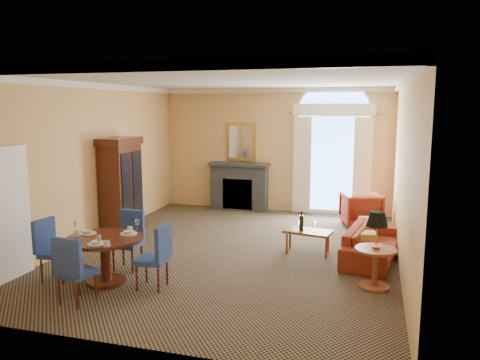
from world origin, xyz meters
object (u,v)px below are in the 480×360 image
(coffee_table, at_px, (307,231))
(side_table, at_px, (376,242))
(sofa, at_px, (372,243))
(dining_table, at_px, (105,249))
(armchair, at_px, (361,210))
(armoire, at_px, (121,187))

(coffee_table, relative_size, side_table, 0.81)
(sofa, xyz_separation_m, coffee_table, (-1.18, 0.03, 0.12))
(dining_table, height_order, coffee_table, dining_table)
(armchair, relative_size, coffee_table, 0.91)
(armoire, height_order, side_table, armoire)
(dining_table, height_order, sofa, dining_table)
(dining_table, relative_size, side_table, 1.01)
(dining_table, xyz_separation_m, side_table, (4.01, 0.97, 0.17))
(dining_table, bearing_deg, armchair, 52.18)
(armoire, bearing_deg, dining_table, -64.47)
(dining_table, bearing_deg, sofa, 30.77)
(side_table, bearing_deg, dining_table, -166.46)
(side_table, bearing_deg, coffee_table, 130.81)
(side_table, bearing_deg, armchair, 94.97)
(sofa, xyz_separation_m, armchair, (-0.28, 2.39, 0.09))
(dining_table, distance_m, armchair, 6.01)
(sofa, bearing_deg, dining_table, 129.68)
(dining_table, relative_size, coffee_table, 1.26)
(coffee_table, xyz_separation_m, side_table, (1.23, -1.42, 0.30))
(sofa, height_order, side_table, side_table)
(dining_table, xyz_separation_m, sofa, (3.96, 2.36, -0.25))
(dining_table, bearing_deg, armoire, 115.53)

